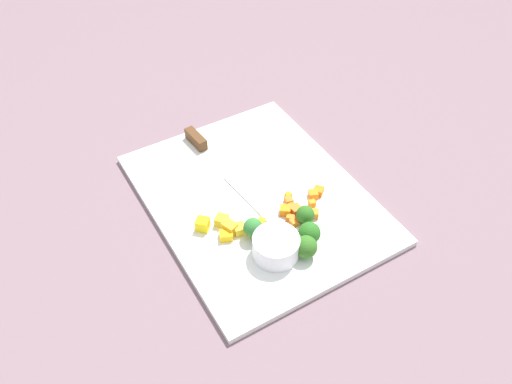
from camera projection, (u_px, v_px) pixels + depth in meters
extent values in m
plane|color=slate|center=(256.00, 200.00, 0.95)|extent=(4.00, 4.00, 0.00)
cube|color=white|center=(256.00, 198.00, 0.95)|extent=(0.46, 0.36, 0.01)
cylinder|color=white|center=(276.00, 247.00, 0.84)|extent=(0.08, 0.08, 0.04)
cube|color=silver|center=(256.00, 202.00, 0.93)|extent=(0.17, 0.04, 0.00)
cube|color=#523118|center=(196.00, 139.00, 1.04)|extent=(0.06, 0.02, 0.02)
cube|color=orange|center=(312.00, 204.00, 0.92)|extent=(0.01, 0.01, 0.01)
cube|color=orange|center=(295.00, 210.00, 0.91)|extent=(0.02, 0.02, 0.02)
cube|color=orange|center=(304.00, 218.00, 0.90)|extent=(0.02, 0.02, 0.01)
cube|color=orange|center=(318.00, 191.00, 0.95)|extent=(0.02, 0.02, 0.01)
cube|color=orange|center=(291.00, 205.00, 0.92)|extent=(0.01, 0.01, 0.01)
cube|color=orange|center=(285.00, 210.00, 0.91)|extent=(0.02, 0.02, 0.02)
cube|color=orange|center=(290.00, 218.00, 0.90)|extent=(0.02, 0.02, 0.01)
cube|color=orange|center=(315.00, 214.00, 0.91)|extent=(0.02, 0.02, 0.01)
cube|color=orange|center=(313.00, 194.00, 0.94)|extent=(0.02, 0.02, 0.01)
cube|color=orange|center=(288.00, 195.00, 0.94)|extent=(0.01, 0.01, 0.01)
cube|color=orange|center=(289.00, 200.00, 0.93)|extent=(0.02, 0.02, 0.01)
cube|color=orange|center=(294.00, 223.00, 0.89)|extent=(0.01, 0.01, 0.01)
cube|color=yellow|center=(239.00, 229.00, 0.88)|extent=(0.02, 0.02, 0.02)
cube|color=yellow|center=(255.00, 226.00, 0.88)|extent=(0.02, 0.02, 0.02)
cube|color=yellow|center=(249.00, 230.00, 0.88)|extent=(0.02, 0.02, 0.02)
cube|color=yellow|center=(261.00, 222.00, 0.90)|extent=(0.02, 0.02, 0.01)
cube|color=yellow|center=(222.00, 221.00, 0.89)|extent=(0.03, 0.03, 0.02)
cube|color=yellow|center=(203.00, 224.00, 0.88)|extent=(0.03, 0.03, 0.02)
cube|color=yellow|center=(230.00, 228.00, 0.88)|extent=(0.03, 0.03, 0.02)
cube|color=yellow|center=(226.00, 235.00, 0.87)|extent=(0.02, 0.03, 0.01)
cylinder|color=#8FC258|center=(309.00, 239.00, 0.87)|extent=(0.01, 0.01, 0.01)
sphere|color=#28681E|center=(309.00, 233.00, 0.86)|extent=(0.04, 0.04, 0.04)
cylinder|color=#98BA62|center=(305.00, 220.00, 0.90)|extent=(0.01, 0.01, 0.01)
sphere|color=#2D651F|center=(305.00, 215.00, 0.89)|extent=(0.03, 0.03, 0.03)
cylinder|color=#88B266|center=(253.00, 234.00, 0.87)|extent=(0.01, 0.01, 0.02)
sphere|color=#327A34|center=(253.00, 228.00, 0.86)|extent=(0.03, 0.03, 0.03)
cylinder|color=#81BE68|center=(306.00, 253.00, 0.85)|extent=(0.01, 0.01, 0.01)
sphere|color=#316A20|center=(307.00, 246.00, 0.84)|extent=(0.04, 0.04, 0.04)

